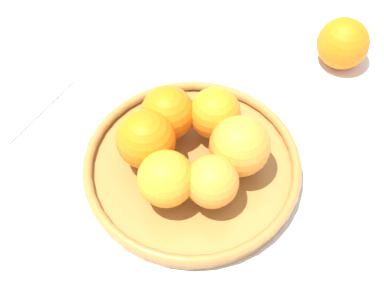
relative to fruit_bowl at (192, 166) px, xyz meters
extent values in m
plane|color=silver|center=(0.00, 0.00, -0.01)|extent=(4.00, 4.00, 0.00)
cylinder|color=#A57238|center=(0.00, 0.00, -0.01)|extent=(0.29, 0.29, 0.02)
torus|color=#A57238|center=(0.00, 0.00, 0.01)|extent=(0.30, 0.30, 0.01)
sphere|color=orange|center=(-0.03, 0.05, 0.05)|extent=(0.07, 0.07, 0.07)
sphere|color=orange|center=(-0.06, 0.00, 0.05)|extent=(0.07, 0.07, 0.07)
sphere|color=orange|center=(-0.04, -0.05, 0.05)|extent=(0.08, 0.08, 0.08)
sphere|color=orange|center=(0.03, -0.06, 0.05)|extent=(0.07, 0.07, 0.07)
sphere|color=orange|center=(0.06, -0.01, 0.05)|extent=(0.07, 0.07, 0.07)
sphere|color=orange|center=(0.04, 0.05, 0.05)|extent=(0.08, 0.08, 0.08)
sphere|color=orange|center=(-0.06, 0.31, 0.03)|extent=(0.08, 0.08, 0.08)
cube|color=silver|center=(-0.28, -0.17, -0.01)|extent=(0.20, 0.20, 0.01)
camera|label=1|loc=(0.35, -0.22, 0.61)|focal=50.00mm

